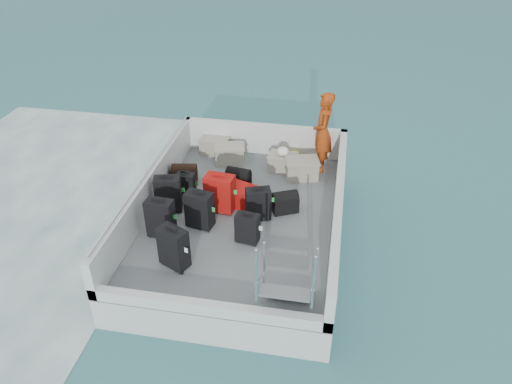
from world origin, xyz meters
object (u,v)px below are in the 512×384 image
suitcase_2 (186,185)px  suitcase_7 (258,204)px  suitcase_3 (174,248)px  crate_1 (230,155)px  suitcase_5 (220,194)px  crate_2 (283,163)px  suitcase_6 (247,229)px  crate_0 (215,146)px  suitcase_4 (200,210)px  suitcase_1 (168,194)px  suitcase_0 (161,219)px  suitcase_8 (244,197)px  passenger (323,132)px  crate_3 (302,169)px

suitcase_2 → suitcase_7: 1.56m
suitcase_3 → crate_1: suitcase_3 is taller
suitcase_5 → crate_2: 1.90m
suitcase_2 → suitcase_3: 2.00m
suitcase_6 → crate_0: 3.20m
suitcase_4 → suitcase_2: bearing=132.5°
suitcase_5 → crate_1: (-0.22, 1.77, -0.18)m
suitcase_5 → crate_0: bearing=113.2°
suitcase_1 → suitcase_5: (0.93, 0.18, 0.01)m
suitcase_2 → crate_0: 1.77m
suitcase_1 → suitcase_6: size_ratio=1.29×
suitcase_6 → suitcase_3: bearing=-133.8°
suitcase_2 → crate_1: bearing=70.6°
suitcase_6 → crate_2: bearing=92.0°
suitcase_0 → crate_2: 3.12m
suitcase_3 → suitcase_5: 1.67m
crate_1 → crate_2: (1.16, -0.13, -0.02)m
suitcase_6 → suitcase_8: suitcase_6 is taller
crate_1 → suitcase_0: bearing=-102.3°
passenger → crate_2: bearing=-79.9°
suitcase_3 → suitcase_5: size_ratio=0.98×
suitcase_5 → crate_1: size_ratio=1.20×
suitcase_2 → crate_2: (1.69, 1.31, -0.08)m
suitcase_4 → suitcase_6: (0.91, -0.28, -0.07)m
suitcase_8 → crate_2: size_ratio=1.42×
crate_3 → suitcase_2: bearing=-152.6°
crate_3 → suitcase_1: bearing=-145.0°
suitcase_2 → suitcase_1: bearing=-108.4°
suitcase_6 → crate_2: size_ratio=0.99×
suitcase_2 → suitcase_7: (1.49, -0.47, 0.06)m
suitcase_2 → suitcase_7: size_ratio=0.81×
suitcase_7 → suitcase_5: bearing=150.3°
suitcase_7 → passenger: size_ratio=0.36×
suitcase_3 → suitcase_6: bearing=63.8°
suitcase_0 → crate_0: suitcase_0 is taller
suitcase_3 → passenger: bearing=85.0°
suitcase_6 → suitcase_0: bearing=-167.9°
suitcase_2 → suitcase_4: size_ratio=0.73×
suitcase_6 → crate_0: suitcase_6 is taller
suitcase_3 → passenger: size_ratio=0.42×
suitcase_3 → suitcase_5: bearing=103.7°
suitcase_8 → crate_1: (-0.61, 1.49, 0.03)m
suitcase_6 → passenger: size_ratio=0.32×
suitcase_2 → crate_1: suitcase_2 is taller
suitcase_2 → crate_1: size_ratio=0.83×
suitcase_2 → suitcase_5: bearing=-22.9°
suitcase_2 → passenger: size_ratio=0.29×
suitcase_6 → crate_0: size_ratio=0.93×
suitcase_4 → suitcase_1: bearing=164.2°
crate_0 → crate_3: bearing=-18.5°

